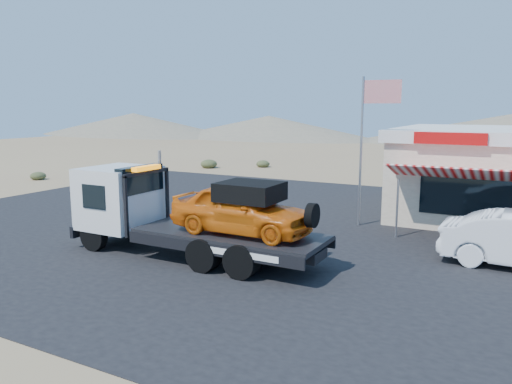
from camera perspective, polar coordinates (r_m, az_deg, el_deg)
ground at (r=19.05m, az=-6.18°, el=-5.06°), size 120.00×120.00×0.00m
asphalt_lot at (r=20.61m, az=3.18°, el=-3.85°), size 32.00×24.00×0.02m
tow_truck at (r=16.24m, az=-7.80°, el=-2.06°), size 8.61×2.55×2.88m
flagpole at (r=20.45m, az=12.60°, el=6.47°), size 1.55×0.10×6.00m
desert_scrub at (r=35.36m, az=-15.23°, el=1.97°), size 29.18×30.45×0.72m
distant_hills at (r=73.22m, az=12.32°, el=7.16°), size 126.00×48.00×4.20m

